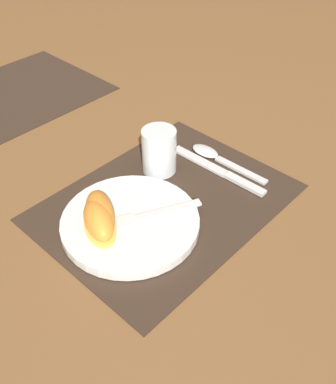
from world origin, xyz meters
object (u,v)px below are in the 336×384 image
Objects in this scene: knife at (220,171)px; fork at (138,218)px; juice_glass at (159,153)px; plate at (132,224)px; spoon at (214,156)px; citrus_wedge_1 at (99,221)px; citrus_wedge_0 at (100,215)px.

knife is 0.21m from fork.
plate is at bearing -152.46° from juice_glass.
knife is 1.22× the size of spoon.
spoon is at bearing 4.89° from plate.
knife is at bearing -7.70° from citrus_wedge_1.
fork is (0.01, -0.01, 0.01)m from plate.
citrus_wedge_1 reaches higher than spoon.
fork is at bearing -173.37° from spoon.
spoon is at bearing 51.07° from knife.
knife is at bearing -128.93° from spoon.
citrus_wedge_0 is 1.15× the size of citrus_wedge_1.
juice_glass is 0.12m from spoon.
fork is 1.70× the size of citrus_wedge_1.
spoon is (0.25, 0.02, -0.00)m from plate.
citrus_wedge_0 is at bearing 141.37° from fork.
spoon reaches higher than knife.
knife is 1.18× the size of fork.
fork is (-0.13, -0.08, -0.02)m from juice_glass.
fork reaches higher than knife.
juice_glass is at bearing 13.37° from citrus_wedge_0.
juice_glass is 0.82× the size of citrus_wedge_1.
plate is at bearing -39.81° from citrus_wedge_0.
spoon is 0.97× the size of fork.
knife is 1.75× the size of citrus_wedge_0.
juice_glass is at bearing 15.61° from citrus_wedge_1.
juice_glass is at bearing 27.54° from plate.
plate reaches higher than spoon.
plate is 0.25m from spoon.
plate is 1.27× the size of fork.
juice_glass is 0.50× the size of spoon.
fork is 0.07m from citrus_wedge_1.
juice_glass is at bearing 31.25° from fork.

